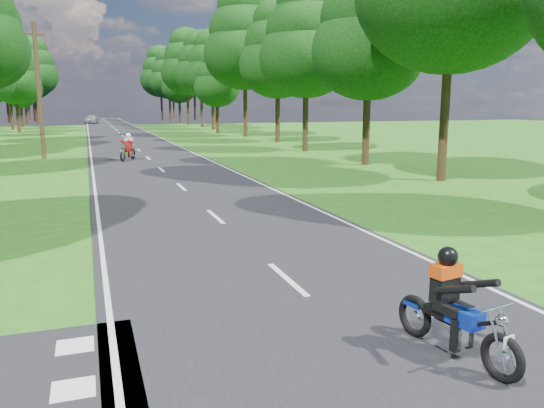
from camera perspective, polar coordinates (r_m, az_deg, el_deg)
name	(u,v)px	position (r m, az deg, el deg)	size (l,w,h in m)	color
ground	(332,319)	(8.55, 6.52, -12.23)	(160.00, 160.00, 0.00)	#295413
main_road	(122,136)	(57.28, -15.80, 7.07)	(7.00, 140.00, 0.02)	black
road_markings	(122,137)	(55.40, -15.81, 6.97)	(7.40, 140.00, 0.01)	silver
treeline	(126,61)	(67.49, -15.48, 14.61)	(40.00, 115.35, 14.78)	black
telegraph_pole	(39,91)	(35.17, -23.78, 11.11)	(1.20, 0.26, 8.00)	#382616
rider_near_blue	(457,304)	(7.45, 19.25, -10.13)	(0.59, 1.76, 1.47)	#0D2999
rider_far_red	(127,147)	(32.37, -15.28, 5.96)	(0.64, 1.91, 1.59)	maroon
distant_car	(91,119)	(92.47, -18.85, 8.65)	(1.77, 4.39, 1.50)	#B1B4B8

